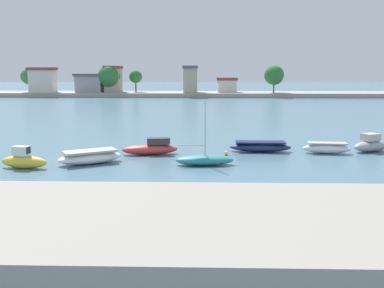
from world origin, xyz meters
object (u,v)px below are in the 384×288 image
at_px(moored_boat_5, 260,147).
at_px(moored_boat_1, 24,160).
at_px(moored_boat_2, 90,157).
at_px(moored_boat_6, 327,148).
at_px(moored_boat_3, 151,148).
at_px(moored_boat_7, 371,145).
at_px(moored_boat_4, 205,160).
at_px(mooring_buoy_2, 226,153).

bearing_deg(moored_boat_5, moored_boat_1, -156.67).
distance_m(moored_boat_2, moored_boat_5, 14.72).
xyz_separation_m(moored_boat_1, moored_boat_6, (23.85, 6.36, -0.13)).
distance_m(moored_boat_1, moored_boat_5, 19.51).
distance_m(moored_boat_1, moored_boat_3, 10.31).
relative_size(moored_boat_3, moored_boat_7, 1.19).
height_order(moored_boat_4, mooring_buoy_2, moored_boat_4).
relative_size(moored_boat_2, moored_boat_4, 1.07).
height_order(moored_boat_1, moored_boat_5, moored_boat_1).
xyz_separation_m(moored_boat_1, moored_boat_5, (18.20, 7.02, -0.15)).
bearing_deg(moored_boat_2, moored_boat_4, -31.26).
height_order(moored_boat_1, moored_boat_4, moored_boat_4).
xyz_separation_m(moored_boat_2, moored_boat_4, (8.83, -0.30, -0.09)).
relative_size(moored_boat_5, moored_boat_6, 1.31).
distance_m(moored_boat_6, moored_boat_7, 4.28).
xyz_separation_m(moored_boat_1, moored_boat_2, (4.46, 1.75, -0.09)).
bearing_deg(moored_boat_5, moored_boat_6, -4.41).
bearing_deg(moored_boat_5, moored_boat_7, 4.37).
relative_size(moored_boat_3, moored_boat_6, 1.18).
xyz_separation_m(moored_boat_2, moored_boat_5, (13.74, 5.28, -0.06)).
xyz_separation_m(moored_boat_2, moored_boat_6, (19.38, 4.62, -0.04)).
distance_m(moored_boat_1, moored_boat_6, 24.68).
bearing_deg(moored_boat_2, moored_boat_3, 11.87).
bearing_deg(mooring_buoy_2, moored_boat_1, -160.89).
bearing_deg(moored_boat_3, moored_boat_2, -147.85).
bearing_deg(moored_boat_2, moored_boat_5, -8.33).
bearing_deg(moored_boat_1, moored_boat_7, 22.93).
xyz_separation_m(moored_boat_4, moored_boat_5, (4.90, 5.57, 0.03)).
height_order(moored_boat_3, moored_boat_7, moored_boat_7).
relative_size(moored_boat_4, mooring_buoy_2, 13.65).
xyz_separation_m(moored_boat_3, moored_boat_6, (15.12, 0.88, -0.07)).
height_order(moored_boat_3, moored_boat_5, moored_boat_3).
relative_size(moored_boat_4, moored_boat_7, 1.19).
bearing_deg(moored_boat_7, moored_boat_6, 166.30).
bearing_deg(moored_boat_5, mooring_buoy_2, -147.74).
bearing_deg(moored_boat_7, moored_boat_2, 165.94).
bearing_deg(moored_boat_3, moored_boat_6, -5.73).
bearing_deg(moored_boat_1, moored_boat_6, 23.10).
xyz_separation_m(moored_boat_3, mooring_buoy_2, (6.38, -0.25, -0.35)).
bearing_deg(moored_boat_7, moored_boat_5, 154.60).
bearing_deg(moored_boat_5, moored_boat_4, -129.13).
distance_m(moored_boat_4, mooring_buoy_2, 4.21).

